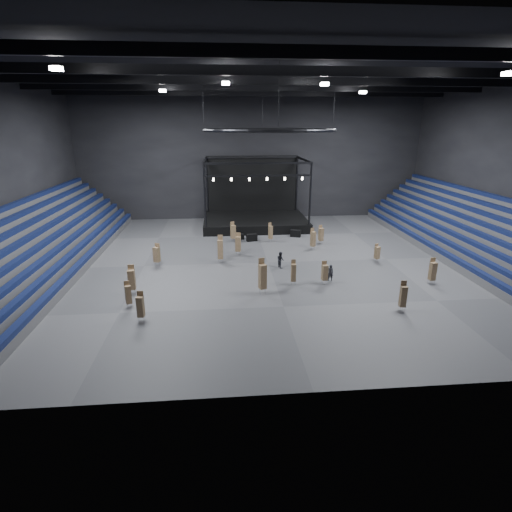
{
  "coord_description": "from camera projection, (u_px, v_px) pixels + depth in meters",
  "views": [
    {
      "loc": [
        -4.61,
        -38.46,
        13.51
      ],
      "look_at": [
        -1.41,
        -2.0,
        1.4
      ],
      "focal_mm": 28.0,
      "sensor_mm": 36.0,
      "label": 1
    }
  ],
  "objects": [
    {
      "name": "chair_stack_2",
      "position": [
        140.0,
        306.0,
        28.41
      ],
      "size": [
        0.52,
        0.52,
        2.3
      ],
      "rotation": [
        0.0,
        0.0,
        -0.11
      ],
      "color": "silver",
      "rests_on": "floor"
    },
    {
      "name": "flight_case_left",
      "position": [
        240.0,
        237.0,
        49.07
      ],
      "size": [
        1.13,
        0.78,
        0.69
      ],
      "primitive_type": "cube",
      "rotation": [
        0.0,
        0.0,
        0.29
      ],
      "color": "black",
      "rests_on": "floor"
    },
    {
      "name": "chair_stack_3",
      "position": [
        293.0,
        272.0,
        34.97
      ],
      "size": [
        0.42,
        0.42,
        2.31
      ],
      "rotation": [
        0.0,
        0.0,
        -0.02
      ],
      "color": "silver",
      "rests_on": "floor"
    },
    {
      "name": "chair_stack_8",
      "position": [
        270.0,
        232.0,
        47.98
      ],
      "size": [
        0.54,
        0.54,
        2.32
      ],
      "rotation": [
        0.0,
        0.0,
        0.39
      ],
      "color": "silver",
      "rests_on": "floor"
    },
    {
      "name": "chair_stack_13",
      "position": [
        238.0,
        244.0,
        42.94
      ],
      "size": [
        0.65,
        0.65,
        2.46
      ],
      "rotation": [
        0.0,
        0.0,
        -0.22
      ],
      "color": "silver",
      "rests_on": "floor"
    },
    {
      "name": "chair_stack_11",
      "position": [
        128.0,
        294.0,
        30.62
      ],
      "size": [
        0.56,
        0.56,
        2.14
      ],
      "rotation": [
        0.0,
        0.0,
        0.41
      ],
      "color": "silver",
      "rests_on": "floor"
    },
    {
      "name": "crew_member",
      "position": [
        280.0,
        260.0,
        39.33
      ],
      "size": [
        0.83,
        0.94,
        1.62
      ],
      "primitive_type": "imported",
      "rotation": [
        0.0,
        0.0,
        1.89
      ],
      "color": "black",
      "rests_on": "floor"
    },
    {
      "name": "chair_stack_1",
      "position": [
        377.0,
        252.0,
        40.84
      ],
      "size": [
        0.57,
        0.57,
        1.94
      ],
      "rotation": [
        0.0,
        0.0,
        0.35
      ],
      "color": "silver",
      "rests_on": "floor"
    },
    {
      "name": "chair_stack_7",
      "position": [
        233.0,
        231.0,
        47.9
      ],
      "size": [
        0.67,
        0.67,
        2.43
      ],
      "rotation": [
        0.0,
        0.0,
        0.42
      ],
      "color": "silver",
      "rests_on": "floor"
    },
    {
      "name": "stage",
      "position": [
        255.0,
        215.0,
        55.9
      ],
      "size": [
        14.0,
        10.0,
        9.2
      ],
      "color": "black",
      "rests_on": "floor"
    },
    {
      "name": "chair_stack_12",
      "position": [
        325.0,
        272.0,
        35.14
      ],
      "size": [
        0.55,
        0.55,
        2.12
      ],
      "rotation": [
        0.0,
        0.0,
        0.16
      ],
      "color": "silver",
      "rests_on": "floor"
    },
    {
      "name": "ceiling",
      "position": [
        270.0,
        71.0,
        35.34
      ],
      "size": [
        50.0,
        42.0,
        0.2
      ],
      "primitive_type": "cube",
      "color": "black",
      "rests_on": "wall_back"
    },
    {
      "name": "bleachers_right",
      "position": [
        482.0,
        241.0,
        42.36
      ],
      "size": [
        7.2,
        40.0,
        6.4
      ],
      "color": "#4D4D4F",
      "rests_on": "floor"
    },
    {
      "name": "chair_stack_9",
      "position": [
        262.0,
        276.0,
        33.03
      ],
      "size": [
        0.7,
        0.7,
        3.08
      ],
      "rotation": [
        0.0,
        0.0,
        0.35
      ],
      "color": "silver",
      "rests_on": "floor"
    },
    {
      "name": "flight_case_mid",
      "position": [
        252.0,
        238.0,
        48.44
      ],
      "size": [
        1.39,
        0.91,
        0.85
      ],
      "primitive_type": "cube",
      "rotation": [
        0.0,
        0.0,
        0.22
      ],
      "color": "black",
      "rests_on": "floor"
    },
    {
      "name": "wall_back",
      "position": [
        252.0,
        157.0,
        58.03
      ],
      "size": [
        50.0,
        0.2,
        18.0
      ],
      "primitive_type": "cube",
      "color": "black",
      "rests_on": "ground"
    },
    {
      "name": "chair_stack_6",
      "position": [
        433.0,
        271.0,
        35.04
      ],
      "size": [
        0.53,
        0.53,
        2.44
      ],
      "rotation": [
        0.0,
        0.0,
        0.06
      ],
      "color": "silver",
      "rests_on": "floor"
    },
    {
      "name": "flight_case_right",
      "position": [
        296.0,
        233.0,
        50.28
      ],
      "size": [
        1.44,
        1.08,
        0.86
      ],
      "primitive_type": "cube",
      "rotation": [
        0.0,
        0.0,
        -0.38
      ],
      "color": "black",
      "rests_on": "floor"
    },
    {
      "name": "floodlights",
      "position": [
        276.0,
        84.0,
        32.0
      ],
      "size": [
        28.6,
        16.6,
        0.25
      ],
      "color": "white",
      "rests_on": "roof_girders"
    },
    {
      "name": "chair_stack_10",
      "position": [
        321.0,
        234.0,
        47.0
      ],
      "size": [
        0.62,
        0.62,
        2.27
      ],
      "rotation": [
        0.0,
        0.0,
        0.34
      ],
      "color": "silver",
      "rests_on": "floor"
    },
    {
      "name": "bleachers_left",
      "position": [
        33.0,
        252.0,
        38.55
      ],
      "size": [
        7.2,
        40.0,
        6.4
      ],
      "color": "#4D4D4F",
      "rests_on": "floor"
    },
    {
      "name": "floor",
      "position": [
        268.0,
        262.0,
        41.0
      ],
      "size": [
        50.0,
        50.0,
        0.0
      ],
      "primitive_type": "plane",
      "color": "#49494B",
      "rests_on": "ground"
    },
    {
      "name": "wall_front",
      "position": [
        323.0,
        228.0,
        18.31
      ],
      "size": [
        50.0,
        0.2,
        18.0
      ],
      "primitive_type": "cube",
      "color": "black",
      "rests_on": "ground"
    },
    {
      "name": "chair_stack_15",
      "position": [
        132.0,
        279.0,
        32.94
      ],
      "size": [
        0.57,
        0.57,
        2.56
      ],
      "rotation": [
        0.0,
        0.0,
        0.04
      ],
      "color": "silver",
      "rests_on": "floor"
    },
    {
      "name": "chair_stack_4",
      "position": [
        313.0,
        239.0,
        44.86
      ],
      "size": [
        0.62,
        0.62,
        2.49
      ],
      "rotation": [
        0.0,
        0.0,
        0.43
      ],
      "color": "silver",
      "rests_on": "floor"
    },
    {
      "name": "chair_stack_0",
      "position": [
        157.0,
        254.0,
        39.63
      ],
      "size": [
        0.71,
        0.71,
        2.32
      ],
      "rotation": [
        0.0,
        0.0,
        -0.42
      ],
      "color": "silver",
      "rests_on": "floor"
    },
    {
      "name": "truss_ring",
      "position": [
        269.0,
        130.0,
        36.91
      ],
      "size": [
        12.3,
        12.3,
        5.15
      ],
      "color": "black",
      "rests_on": "ceiling"
    },
    {
      "name": "chair_stack_14",
      "position": [
        220.0,
        249.0,
        40.5
      ],
      "size": [
        0.57,
        0.57,
        2.89
      ],
      "rotation": [
        0.0,
        0.0,
        -0.09
      ],
      "color": "silver",
      "rests_on": "floor"
    },
    {
      "name": "man_center",
      "position": [
        330.0,
        273.0,
        35.97
      ],
      "size": [
        0.61,
        0.44,
        1.54
      ],
      "primitive_type": "imported",
      "rotation": [
        0.0,
        0.0,
        3.01
      ],
      "color": "black",
      "rests_on": "floor"
    },
    {
      "name": "chair_stack_5",
      "position": [
        403.0,
        296.0,
        30.01
      ],
      "size": [
        0.49,
        0.49,
        2.41
      ],
      "rotation": [
        0.0,
        0.0,
        -0.09
      ],
      "color": "silver",
      "rests_on": "floor"
    },
    {
      "name": "roof_girders",
      "position": [
        270.0,
        81.0,
        35.59
      ],
      "size": [
        49.0,
        30.35,
        0.7
      ],
      "color": "black",
      "rests_on": "ceiling"
    }
  ]
}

